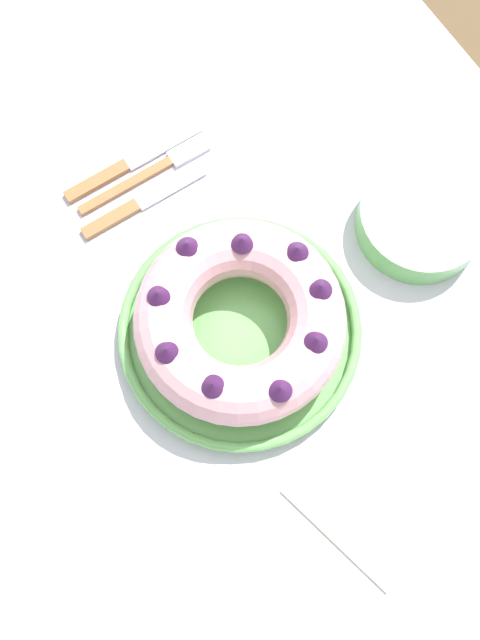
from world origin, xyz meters
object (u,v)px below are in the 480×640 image
at_px(serving_knife, 125,166).
at_px(serving_dish, 240,331).
at_px(fork, 154,171).
at_px(side_bowl, 421,219).
at_px(napkin, 362,507).
at_px(cake_knife, 136,206).
at_px(bundt_cake, 240,320).

bearing_deg(serving_knife, serving_dish, -1.18).
height_order(fork, side_bowl, side_bowl).
height_order(serving_knife, side_bowl, side_bowl).
bearing_deg(side_bowl, napkin, -46.51).
relative_size(cake_knife, side_bowl, 1.11).
xyz_separation_m(cake_knife, napkin, (0.45, 0.03, -0.00)).
bearing_deg(bundt_cake, serving_knife, -178.84).
bearing_deg(cake_knife, bundt_cake, 9.76).
bearing_deg(serving_knife, bundt_cake, -1.16).
bearing_deg(napkin, side_bowl, 133.49).
distance_m(bundt_cake, napkin, 0.25).
relative_size(fork, side_bowl, 1.19).
height_order(bundt_cake, napkin, bundt_cake).
height_order(serving_dish, serving_knife, serving_dish).
distance_m(cake_knife, side_bowl, 0.35).
bearing_deg(bundt_cake, side_bowl, 89.84).
height_order(cake_knife, napkin, cake_knife).
bearing_deg(serving_knife, side_bowl, 42.67).
height_order(cake_knife, side_bowl, side_bowl).
distance_m(fork, side_bowl, 0.34).
bearing_deg(bundt_cake, fork, 174.64).
xyz_separation_m(serving_dish, side_bowl, (0.00, 0.26, 0.01)).
xyz_separation_m(fork, cake_knife, (0.03, -0.04, 0.00)).
bearing_deg(serving_dish, bundt_cake, 90.54).
xyz_separation_m(cake_knife, side_bowl, (0.21, 0.28, 0.02)).
height_order(serving_knife, napkin, serving_knife).
relative_size(bundt_cake, side_bowl, 1.54).
bearing_deg(bundt_cake, napkin, 1.68).
xyz_separation_m(serving_dish, napkin, (0.24, 0.01, -0.01)).
bearing_deg(napkin, serving_knife, -178.60).
bearing_deg(cake_knife, side_bowl, 57.17).
relative_size(bundt_cake, fork, 1.29).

